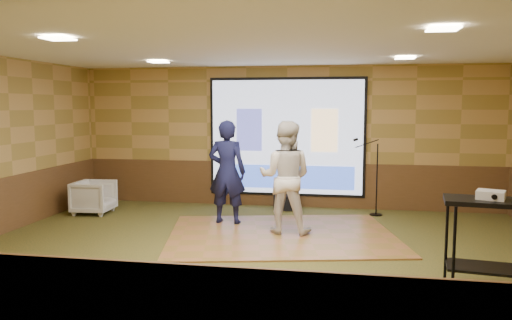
% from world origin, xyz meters
% --- Properties ---
extents(ground, '(9.00, 9.00, 0.00)m').
position_xyz_m(ground, '(0.00, 0.00, 0.00)').
color(ground, '#2B3A1A').
rests_on(ground, ground).
extents(room_shell, '(9.04, 7.04, 3.02)m').
position_xyz_m(room_shell, '(0.00, 0.00, 2.09)').
color(room_shell, tan).
rests_on(room_shell, ground).
extents(wainscot_back, '(9.00, 0.04, 0.95)m').
position_xyz_m(wainscot_back, '(0.00, 3.48, 0.47)').
color(wainscot_back, '#51361B').
rests_on(wainscot_back, ground).
extents(projector_screen, '(3.32, 0.06, 2.52)m').
position_xyz_m(projector_screen, '(0.00, 3.44, 1.47)').
color(projector_screen, black).
rests_on(projector_screen, room_shell).
extents(downlight_nw, '(0.32, 0.32, 0.02)m').
position_xyz_m(downlight_nw, '(-2.20, 1.80, 2.97)').
color(downlight_nw, '#FFE7BF').
rests_on(downlight_nw, room_shell).
extents(downlight_ne, '(0.32, 0.32, 0.02)m').
position_xyz_m(downlight_ne, '(2.20, 1.80, 2.97)').
color(downlight_ne, '#FFE7BF').
rests_on(downlight_ne, room_shell).
extents(downlight_sw, '(0.32, 0.32, 0.02)m').
position_xyz_m(downlight_sw, '(-2.20, -1.50, 2.97)').
color(downlight_sw, '#FFE7BF').
rests_on(downlight_sw, room_shell).
extents(downlight_se, '(0.32, 0.32, 0.02)m').
position_xyz_m(downlight_se, '(2.20, -1.50, 2.97)').
color(downlight_se, '#FFE7BF').
rests_on(downlight_se, room_shell).
extents(dance_floor, '(4.24, 3.56, 0.03)m').
position_xyz_m(dance_floor, '(0.20, 1.03, 0.01)').
color(dance_floor, '#935E36').
rests_on(dance_floor, ground).
extents(player_left, '(0.70, 0.47, 1.88)m').
position_xyz_m(player_left, '(-0.88, 1.67, 0.97)').
color(player_left, '#13163D').
rests_on(player_left, dance_floor).
extents(player_right, '(0.96, 0.78, 1.89)m').
position_xyz_m(player_right, '(0.24, 1.17, 0.97)').
color(player_right, silver).
rests_on(player_right, dance_floor).
extents(av_table, '(1.04, 0.55, 1.09)m').
position_xyz_m(av_table, '(2.90, -1.02, 0.79)').
color(av_table, black).
rests_on(av_table, ground).
extents(projector, '(0.37, 0.34, 0.10)m').
position_xyz_m(projector, '(2.89, -1.00, 1.14)').
color(projector, silver).
rests_on(projector, av_table).
extents(mic_stand, '(0.60, 0.25, 1.54)m').
position_xyz_m(mic_stand, '(1.80, 2.91, 0.49)').
color(mic_stand, black).
rests_on(mic_stand, ground).
extents(banquet_chair, '(0.77, 0.75, 0.67)m').
position_xyz_m(banquet_chair, '(-3.73, 2.08, 0.34)').
color(banquet_chair, gray).
rests_on(banquet_chair, ground).
extents(duffel_bag, '(0.51, 0.36, 0.31)m').
position_xyz_m(duffel_bag, '(0.05, 3.12, 0.15)').
color(duffel_bag, black).
rests_on(duffel_bag, ground).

